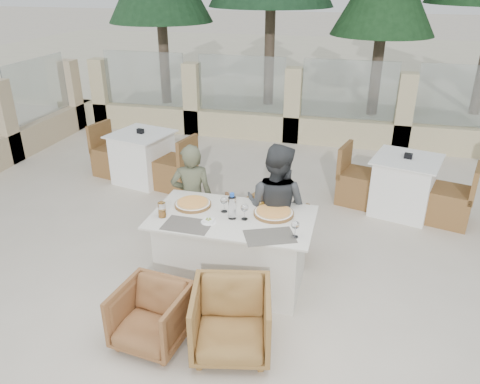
% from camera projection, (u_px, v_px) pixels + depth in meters
% --- Properties ---
extents(ground, '(80.00, 80.00, 0.00)m').
position_uv_depth(ground, '(220.00, 285.00, 4.87)').
color(ground, beige).
rests_on(ground, ground).
extents(sand_patch, '(30.00, 16.00, 0.01)m').
position_uv_depth(sand_patch, '(330.00, 63.00, 17.15)').
color(sand_patch, beige).
rests_on(sand_patch, ground).
extents(perimeter_wall_far, '(10.00, 0.34, 1.60)m').
position_uv_depth(perimeter_wall_far, '(293.00, 100.00, 8.74)').
color(perimeter_wall_far, beige).
rests_on(perimeter_wall_far, ground).
extents(dining_table, '(1.60, 0.90, 0.77)m').
position_uv_depth(dining_table, '(233.00, 250.00, 4.76)').
color(dining_table, silver).
rests_on(dining_table, ground).
extents(placemat_near_left, '(0.46, 0.31, 0.00)m').
position_uv_depth(placemat_near_left, '(187.00, 225.00, 4.44)').
color(placemat_near_left, '#5E5851').
rests_on(placemat_near_left, dining_table).
extents(placemat_near_right, '(0.53, 0.46, 0.00)m').
position_uv_depth(placemat_near_right, '(270.00, 236.00, 4.24)').
color(placemat_near_right, '#5A564D').
rests_on(placemat_near_right, dining_table).
extents(pizza_left, '(0.41, 0.41, 0.05)m').
position_uv_depth(pizza_left, '(193.00, 204.00, 4.80)').
color(pizza_left, orange).
rests_on(pizza_left, dining_table).
extents(pizza_right, '(0.48, 0.48, 0.05)m').
position_uv_depth(pizza_right, '(274.00, 212.00, 4.62)').
color(pizza_right, orange).
rests_on(pizza_right, dining_table).
extents(water_bottle, '(0.10, 0.10, 0.27)m').
position_uv_depth(water_bottle, '(232.00, 206.00, 4.51)').
color(water_bottle, '#A3C4D6').
rests_on(water_bottle, dining_table).
extents(wine_glass_centre, '(0.10, 0.10, 0.18)m').
position_uv_depth(wine_glass_centre, '(224.00, 203.00, 4.65)').
color(wine_glass_centre, silver).
rests_on(wine_glass_centre, dining_table).
extents(wine_glass_near, '(0.10, 0.10, 0.18)m').
position_uv_depth(wine_glass_near, '(245.00, 211.00, 4.51)').
color(wine_glass_near, white).
rests_on(wine_glass_near, dining_table).
extents(wine_glass_corner, '(0.09, 0.09, 0.18)m').
position_uv_depth(wine_glass_corner, '(295.00, 228.00, 4.20)').
color(wine_glass_corner, white).
rests_on(wine_glass_corner, dining_table).
extents(beer_glass_left, '(0.10, 0.10, 0.15)m').
position_uv_depth(beer_glass_left, '(162.00, 210.00, 4.56)').
color(beer_glass_left, orange).
rests_on(beer_glass_left, dining_table).
extents(beer_glass_right, '(0.08, 0.08, 0.14)m').
position_uv_depth(beer_glass_right, '(262.00, 201.00, 4.75)').
color(beer_glass_right, gold).
rests_on(beer_glass_right, dining_table).
extents(olive_dish, '(0.14, 0.14, 0.04)m').
position_uv_depth(olive_dish, '(209.00, 220.00, 4.48)').
color(olive_dish, white).
rests_on(olive_dish, dining_table).
extents(armchair_far_left, '(0.79, 0.80, 0.56)m').
position_uv_depth(armchair_far_left, '(206.00, 223.00, 5.49)').
color(armchair_far_left, brown).
rests_on(armchair_far_left, ground).
extents(armchair_far_right, '(0.90, 0.91, 0.64)m').
position_uv_depth(armchair_far_right, '(268.00, 229.00, 5.28)').
color(armchair_far_right, olive).
rests_on(armchair_far_right, ground).
extents(armchair_near_left, '(0.64, 0.66, 0.54)m').
position_uv_depth(armchair_near_left, '(151.00, 316.00, 4.01)').
color(armchair_near_left, brown).
rests_on(armchair_near_left, ground).
extents(armchair_near_right, '(0.78, 0.79, 0.61)m').
position_uv_depth(armchair_near_right, '(231.00, 320.00, 3.91)').
color(armchair_near_right, olive).
rests_on(armchair_near_right, ground).
extents(diner_left, '(0.54, 0.43, 1.28)m').
position_uv_depth(diner_left, '(192.00, 199.00, 5.26)').
color(diner_left, '#555940').
rests_on(diner_left, ground).
extents(diner_right, '(0.80, 0.69, 1.41)m').
position_uv_depth(diner_right, '(276.00, 208.00, 4.91)').
color(diner_right, '#383A3D').
rests_on(diner_right, ground).
extents(bg_table_a, '(1.78, 1.17, 0.77)m').
position_uv_depth(bg_table_a, '(143.00, 157.00, 7.17)').
color(bg_table_a, white).
rests_on(bg_table_a, ground).
extents(bg_table_b, '(1.80, 1.21, 0.77)m').
position_uv_depth(bg_table_b, '(404.00, 186.00, 6.21)').
color(bg_table_b, white).
rests_on(bg_table_b, ground).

